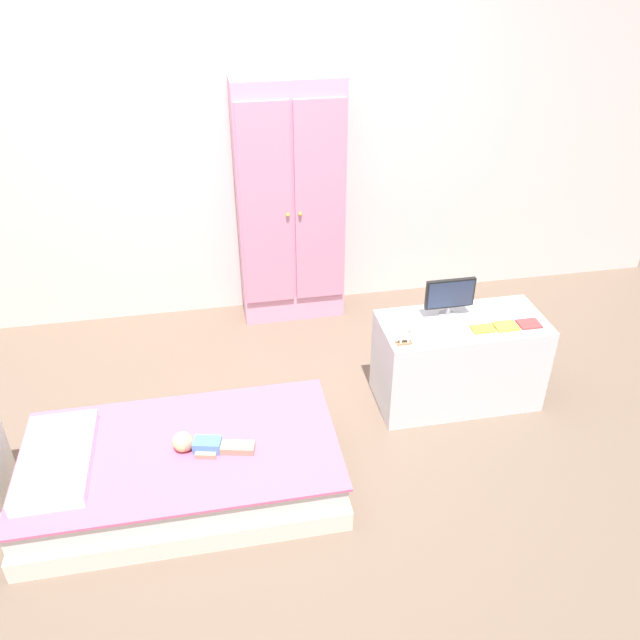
{
  "coord_description": "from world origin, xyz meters",
  "views": [
    {
      "loc": [
        -0.23,
        -2.55,
        2.44
      ],
      "look_at": [
        0.33,
        0.36,
        0.57
      ],
      "focal_mm": 36.07,
      "sensor_mm": 36.0,
      "label": 1
    }
  ],
  "objects_px": {
    "doll": "(198,444)",
    "book_orange": "(483,329)",
    "book_yellow": "(506,326)",
    "tv_monitor": "(450,295)",
    "bed": "(183,469)",
    "rocking_horse_toy": "(406,336)",
    "book_red": "(529,324)",
    "wardrobe": "(290,205)",
    "tv_stand": "(458,361)"
  },
  "relations": [
    {
      "from": "bed",
      "to": "book_yellow",
      "type": "bearing_deg",
      "value": 10.62
    },
    {
      "from": "wardrobe",
      "to": "book_yellow",
      "type": "relative_size",
      "value": 13.08
    },
    {
      "from": "book_yellow",
      "to": "tv_monitor",
      "type": "bearing_deg",
      "value": 147.84
    },
    {
      "from": "rocking_horse_toy",
      "to": "book_yellow",
      "type": "height_order",
      "value": "rocking_horse_toy"
    },
    {
      "from": "rocking_horse_toy",
      "to": "wardrobe",
      "type": "bearing_deg",
      "value": 107.44
    },
    {
      "from": "doll",
      "to": "wardrobe",
      "type": "height_order",
      "value": "wardrobe"
    },
    {
      "from": "wardrobe",
      "to": "tv_stand",
      "type": "distance_m",
      "value": 1.5
    },
    {
      "from": "doll",
      "to": "tv_stand",
      "type": "xyz_separation_m",
      "value": [
        1.49,
        0.45,
        -0.04
      ]
    },
    {
      "from": "doll",
      "to": "book_orange",
      "type": "height_order",
      "value": "book_orange"
    },
    {
      "from": "rocking_horse_toy",
      "to": "book_yellow",
      "type": "xyz_separation_m",
      "value": [
        0.59,
        0.05,
        -0.04
      ]
    },
    {
      "from": "rocking_horse_toy",
      "to": "book_red",
      "type": "bearing_deg",
      "value": 3.71
    },
    {
      "from": "tv_monitor",
      "to": "doll",
      "type": "bearing_deg",
      "value": -159.65
    },
    {
      "from": "bed",
      "to": "book_orange",
      "type": "relative_size",
      "value": 12.55
    },
    {
      "from": "book_yellow",
      "to": "book_red",
      "type": "distance_m",
      "value": 0.14
    },
    {
      "from": "doll",
      "to": "rocking_horse_toy",
      "type": "distance_m",
      "value": 1.18
    },
    {
      "from": "rocking_horse_toy",
      "to": "book_red",
      "type": "xyz_separation_m",
      "value": [
        0.72,
        0.05,
        -0.04
      ]
    },
    {
      "from": "doll",
      "to": "book_orange",
      "type": "relative_size",
      "value": 3.21
    },
    {
      "from": "bed",
      "to": "book_orange",
      "type": "distance_m",
      "value": 1.73
    },
    {
      "from": "bed",
      "to": "tv_stand",
      "type": "height_order",
      "value": "tv_stand"
    },
    {
      "from": "tv_monitor",
      "to": "book_orange",
      "type": "relative_size",
      "value": 2.29
    },
    {
      "from": "book_orange",
      "to": "book_yellow",
      "type": "distance_m",
      "value": 0.13
    },
    {
      "from": "wardrobe",
      "to": "book_orange",
      "type": "distance_m",
      "value": 1.54
    },
    {
      "from": "doll",
      "to": "book_red",
      "type": "height_order",
      "value": "book_red"
    },
    {
      "from": "wardrobe",
      "to": "book_yellow",
      "type": "height_order",
      "value": "wardrobe"
    },
    {
      "from": "bed",
      "to": "doll",
      "type": "height_order",
      "value": "doll"
    },
    {
      "from": "bed",
      "to": "book_red",
      "type": "relative_size",
      "value": 12.74
    },
    {
      "from": "doll",
      "to": "bed",
      "type": "bearing_deg",
      "value": 165.35
    },
    {
      "from": "doll",
      "to": "wardrobe",
      "type": "bearing_deg",
      "value": 66.37
    },
    {
      "from": "doll",
      "to": "rocking_horse_toy",
      "type": "relative_size",
      "value": 3.69
    },
    {
      "from": "doll",
      "to": "tv_stand",
      "type": "bearing_deg",
      "value": 16.94
    },
    {
      "from": "doll",
      "to": "book_orange",
      "type": "bearing_deg",
      "value": 12.89
    },
    {
      "from": "wardrobe",
      "to": "rocking_horse_toy",
      "type": "distance_m",
      "value": 1.37
    },
    {
      "from": "wardrobe",
      "to": "book_orange",
      "type": "xyz_separation_m",
      "value": [
        0.86,
        -1.24,
        -0.28
      ]
    },
    {
      "from": "book_red",
      "to": "tv_stand",
      "type": "bearing_deg",
      "value": 164.06
    },
    {
      "from": "tv_monitor",
      "to": "book_yellow",
      "type": "xyz_separation_m",
      "value": [
        0.27,
        -0.17,
        -0.13
      ]
    },
    {
      "from": "bed",
      "to": "tv_monitor",
      "type": "distance_m",
      "value": 1.68
    },
    {
      "from": "bed",
      "to": "wardrobe",
      "type": "relative_size",
      "value": 0.93
    },
    {
      "from": "doll",
      "to": "book_yellow",
      "type": "distance_m",
      "value": 1.75
    },
    {
      "from": "doll",
      "to": "tv_monitor",
      "type": "distance_m",
      "value": 1.56
    },
    {
      "from": "tv_stand",
      "to": "book_orange",
      "type": "distance_m",
      "value": 0.3
    },
    {
      "from": "wardrobe",
      "to": "rocking_horse_toy",
      "type": "xyz_separation_m",
      "value": [
        0.41,
        -1.29,
        -0.24
      ]
    },
    {
      "from": "rocking_horse_toy",
      "to": "book_orange",
      "type": "relative_size",
      "value": 0.87
    },
    {
      "from": "tv_stand",
      "to": "doll",
      "type": "bearing_deg",
      "value": -163.06
    },
    {
      "from": "tv_monitor",
      "to": "book_red",
      "type": "xyz_separation_m",
      "value": [
        0.41,
        -0.17,
        -0.13
      ]
    },
    {
      "from": "wardrobe",
      "to": "rocking_horse_toy",
      "type": "height_order",
      "value": "wardrobe"
    },
    {
      "from": "doll",
      "to": "book_red",
      "type": "relative_size",
      "value": 3.26
    },
    {
      "from": "rocking_horse_toy",
      "to": "tv_monitor",
      "type": "bearing_deg",
      "value": 34.59
    },
    {
      "from": "rocking_horse_toy",
      "to": "book_orange",
      "type": "xyz_separation_m",
      "value": [
        0.45,
        0.05,
        -0.04
      ]
    },
    {
      "from": "bed",
      "to": "book_yellow",
      "type": "distance_m",
      "value": 1.86
    },
    {
      "from": "bed",
      "to": "tv_monitor",
      "type": "bearing_deg",
      "value": 18.47
    }
  ]
}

